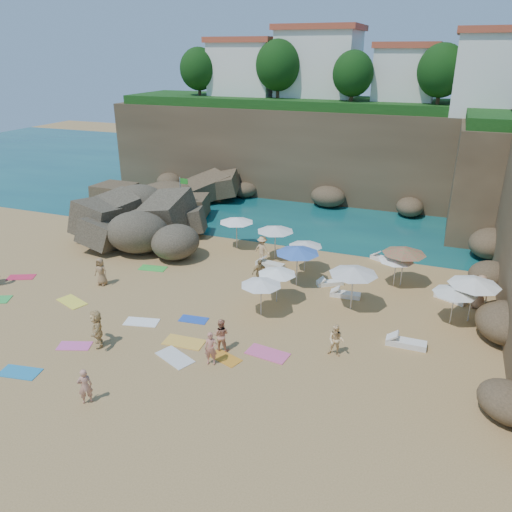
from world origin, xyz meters
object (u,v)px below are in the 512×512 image
(parasol_1, at_px, (275,229))
(person_stand_3, at_px, (259,273))
(parasol_0, at_px, (236,220))
(lounger_0, at_px, (330,283))
(person_stand_6, at_px, (85,386))
(flag_pole, at_px, (182,194))
(person_stand_1, at_px, (221,335))
(person_stand_2, at_px, (262,249))
(person_stand_4, at_px, (480,292))
(rock_outcrop, at_px, (148,243))
(parasol_2, at_px, (306,244))
(person_stand_5, at_px, (129,225))

(parasol_1, xyz_separation_m, person_stand_3, (0.51, -4.25, -1.27))
(parasol_0, bearing_deg, lounger_0, -25.08)
(person_stand_6, bearing_deg, flag_pole, -116.01)
(person_stand_1, bearing_deg, person_stand_2, -88.25)
(lounger_0, relative_size, person_stand_4, 0.81)
(rock_outcrop, height_order, person_stand_2, person_stand_2)
(lounger_0, height_order, person_stand_6, person_stand_6)
(parasol_0, relative_size, person_stand_6, 1.57)
(parasol_1, relative_size, lounger_0, 1.57)
(person_stand_3, bearing_deg, person_stand_6, -153.03)
(rock_outcrop, height_order, lounger_0, rock_outcrop)
(parasol_2, xyz_separation_m, person_stand_4, (10.01, -1.35, -0.87))
(person_stand_3, distance_m, person_stand_5, 12.69)
(parasol_0, bearing_deg, person_stand_4, -12.57)
(lounger_0, bearing_deg, parasol_0, 122.22)
(person_stand_1, distance_m, person_stand_6, 6.27)
(person_stand_5, bearing_deg, person_stand_4, -30.01)
(parasol_0, relative_size, person_stand_3, 1.42)
(parasol_1, xyz_separation_m, person_stand_6, (-2.08, -16.51, -1.35))
(flag_pole, bearing_deg, person_stand_4, -17.75)
(parasol_0, xyz_separation_m, person_stand_3, (3.64, -5.14, -1.23))
(parasol_1, bearing_deg, person_stand_1, -83.54)
(person_stand_2, bearing_deg, flag_pole, -17.53)
(person_stand_2, bearing_deg, lounger_0, 173.18)
(parasol_0, distance_m, person_stand_2, 3.27)
(flag_pole, height_order, person_stand_6, flag_pole)
(rock_outcrop, xyz_separation_m, parasol_1, (9.49, 0.51, 2.12))
(lounger_0, bearing_deg, parasol_1, 116.28)
(parasol_2, bearing_deg, lounger_0, -35.35)
(rock_outcrop, height_order, person_stand_5, person_stand_5)
(person_stand_2, bearing_deg, person_stand_4, -174.50)
(lounger_0, height_order, person_stand_4, person_stand_4)
(parasol_2, height_order, person_stand_1, parasol_2)
(parasol_0, relative_size, parasol_1, 0.98)
(parasol_0, height_order, person_stand_2, parasol_0)
(parasol_1, height_order, person_stand_4, parasol_1)
(person_stand_1, relative_size, person_stand_5, 0.88)
(rock_outcrop, height_order, parasol_1, parasol_1)
(parasol_1, height_order, parasol_2, parasol_1)
(parasol_2, bearing_deg, flag_pole, 154.40)
(person_stand_2, relative_size, person_stand_3, 1.04)
(rock_outcrop, bearing_deg, lounger_0, -8.64)
(person_stand_1, height_order, person_stand_5, person_stand_5)
(person_stand_3, xyz_separation_m, person_stand_5, (-11.92, 4.36, 0.06))
(rock_outcrop, relative_size, parasol_1, 3.33)
(person_stand_4, bearing_deg, parasol_2, -160.25)
(lounger_0, height_order, person_stand_3, person_stand_3)
(parasol_2, height_order, person_stand_6, parasol_2)
(rock_outcrop, relative_size, parasol_2, 3.84)
(flag_pole, relative_size, person_stand_1, 2.37)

